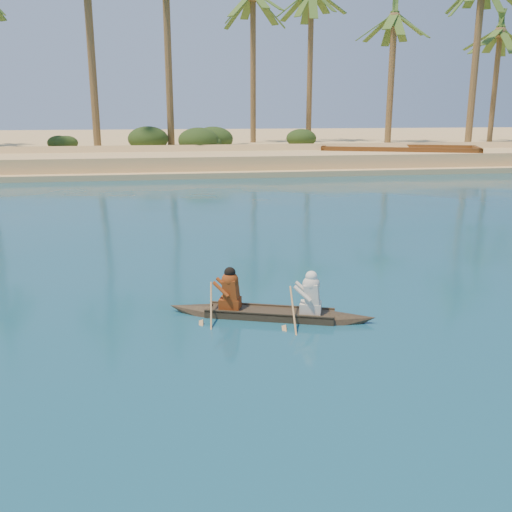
{
  "coord_description": "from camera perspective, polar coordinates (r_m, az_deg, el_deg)",
  "views": [
    {
      "loc": [
        -10.16,
        -14.42,
        4.42
      ],
      "look_at": [
        -8.08,
        -1.59,
        1.03
      ],
      "focal_mm": 40.0,
      "sensor_mm": 36.0,
      "label": 1
    }
  ],
  "objects": [
    {
      "name": "palm_grove",
      "position": [
        50.58,
        2.54,
        18.67
      ],
      "size": [
        110.0,
        14.0,
        16.0
      ],
      "primitive_type": null,
      "color": "#39591F",
      "rests_on": "ground"
    },
    {
      "name": "canoe",
      "position": [
        12.38,
        1.4,
        -5.1
      ],
      "size": [
        4.48,
        2.04,
        1.25
      ],
      "rotation": [
        0.0,
        0.0,
        -0.33
      ],
      "color": "#403523",
      "rests_on": "ground"
    },
    {
      "name": "shrub_cluster",
      "position": [
        47.14,
        3.32,
        10.69
      ],
      "size": [
        100.0,
        6.0,
        2.4
      ],
      "primitive_type": null,
      "color": "#233915",
      "rests_on": "ground"
    },
    {
      "name": "sandy_embankment",
      "position": [
        62.27,
        0.21,
        11.04
      ],
      "size": [
        150.0,
        51.0,
        1.5
      ],
      "color": "#E0B17E",
      "rests_on": "ground"
    },
    {
      "name": "barge_mid",
      "position": [
        45.2,
        14.05,
        9.43
      ],
      "size": [
        12.04,
        7.72,
        1.91
      ],
      "rotation": [
        0.0,
        0.0,
        -0.37
      ],
      "color": "brown",
      "rests_on": "ground"
    }
  ]
}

